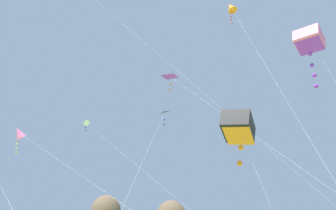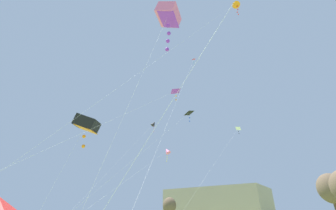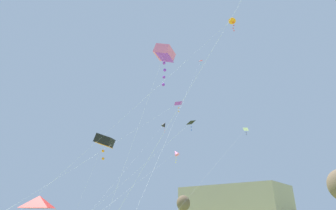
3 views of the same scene
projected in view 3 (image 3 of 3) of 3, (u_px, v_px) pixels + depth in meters
The scene contains 12 objects.
distant_building at pixel (235, 204), 69.04m from camera, with size 25.91×15.67×9.01m, color tan.
tree_far_right at pixel (183, 204), 57.95m from camera, with size 2.97×2.97×5.99m.
festival_tent at pixel (39, 202), 26.33m from camera, with size 2.78×2.78×3.67m.
kite_pink_diamond_0 at pixel (176, 153), 41.28m from camera, with size 6.20×21.58×11.51m.
kite_black_box_2 at pixel (104, 141), 24.56m from camera, with size 2.16×4.07×9.01m.
kite_white_delta_3 at pixel (245, 130), 43.06m from camera, with size 2.24×25.25×15.36m.
kite_orange_diamond_4 at pixel (232, 20), 31.31m from camera, with size 12.28×17.66×24.16m.
kite_pink_box_5 at pixel (164, 54), 23.25m from camera, with size 1.97×6.83×15.83m.
kite_red_delta_6 at pixel (200, 62), 45.42m from camera, with size 9.28×24.68×27.27m.
kite_purple_delta_7 at pixel (178, 104), 31.51m from camera, with size 2.43×19.31×14.51m.
kite_black_delta_8 at pixel (190, 123), 31.48m from camera, with size 10.71×8.95×12.47m.
kite_black_diamond_9 at pixel (164, 124), 52.15m from camera, with size 6.66×22.27×19.28m.
Camera 3 is at (19.71, -7.23, 1.82)m, focal length 28.00 mm.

